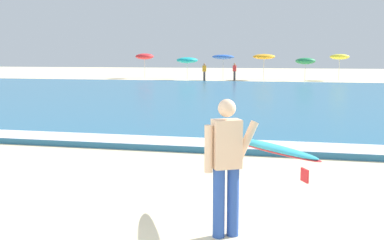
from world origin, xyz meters
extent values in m
cube|color=teal|center=(0.00, 20.26, 0.07)|extent=(120.00, 28.00, 0.14)
cube|color=white|center=(0.00, 6.86, 0.15)|extent=(120.00, 1.16, 0.01)
cylinder|color=#284CA3|center=(1.37, 1.45, 0.44)|extent=(0.15, 0.15, 0.88)
cylinder|color=#284CA3|center=(1.54, 1.54, 0.44)|extent=(0.15, 0.15, 0.88)
cube|color=beige|center=(1.45, 1.49, 1.18)|extent=(0.40, 0.35, 0.60)
sphere|color=beige|center=(1.45, 1.49, 1.62)|extent=(0.22, 0.22, 0.22)
cylinder|color=beige|center=(1.25, 1.39, 1.13)|extent=(0.10, 0.10, 0.58)
cylinder|color=beige|center=(1.68, 1.64, 1.20)|extent=(0.32, 0.23, 0.51)
ellipsoid|color=#33BCD6|center=(1.89, 1.73, 1.13)|extent=(1.44, 2.39, 0.31)
ellipsoid|color=red|center=(1.89, 1.73, 1.11)|extent=(1.51, 2.49, 0.27)
cube|color=red|center=(2.38, 0.81, 1.01)|extent=(0.08, 0.13, 0.14)
cylinder|color=beige|center=(-12.62, 40.09, 1.05)|extent=(0.05, 0.05, 2.09)
ellipsoid|color=red|center=(-12.62, 40.09, 2.18)|extent=(1.81, 1.81, 0.60)
cylinder|color=beige|center=(-7.80, 38.32, 0.87)|extent=(0.05, 0.05, 1.75)
ellipsoid|color=#19ADB2|center=(-7.80, 38.32, 1.83)|extent=(2.01, 2.01, 0.57)
cylinder|color=beige|center=(-4.35, 38.10, 1.04)|extent=(0.05, 0.05, 2.08)
ellipsoid|color=blue|center=(-4.35, 38.10, 2.14)|extent=(2.03, 2.05, 0.51)
cylinder|color=beige|center=(-0.71, 39.47, 1.05)|extent=(0.05, 0.05, 2.09)
ellipsoid|color=#F4A31E|center=(-0.71, 39.47, 2.17)|extent=(2.06, 2.07, 0.50)
cylinder|color=beige|center=(3.02, 37.65, 0.85)|extent=(0.05, 0.05, 1.70)
ellipsoid|color=#23844C|center=(3.02, 37.65, 1.79)|extent=(1.73, 1.77, 0.69)
cylinder|color=beige|center=(6.11, 40.39, 1.04)|extent=(0.05, 0.05, 2.08)
ellipsoid|color=yellow|center=(6.11, 40.39, 2.15)|extent=(1.75, 1.78, 0.59)
cylinder|color=#383842|center=(-3.24, 37.84, 0.42)|extent=(0.20, 0.20, 0.84)
cube|color=red|center=(-3.24, 37.84, 1.11)|extent=(0.32, 0.20, 0.54)
sphere|color=#9E7051|center=(-3.24, 37.84, 1.48)|extent=(0.20, 0.20, 0.20)
cylinder|color=#383842|center=(-5.81, 36.62, 0.42)|extent=(0.20, 0.20, 0.84)
cube|color=orange|center=(-5.81, 36.62, 1.11)|extent=(0.32, 0.20, 0.54)
sphere|color=#9E7051|center=(-5.81, 36.62, 1.48)|extent=(0.20, 0.20, 0.20)
camera|label=1|loc=(2.26, -3.95, 2.25)|focal=42.80mm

